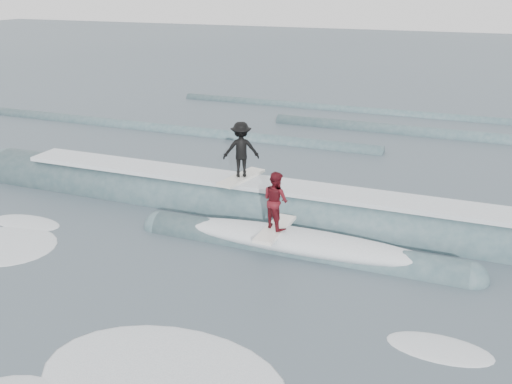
% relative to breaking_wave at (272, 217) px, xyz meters
% --- Properties ---
extents(ground, '(160.00, 160.00, 0.00)m').
position_rel_breaking_wave_xyz_m(ground, '(-0.28, -5.42, -0.05)').
color(ground, '#3B4B56').
rests_on(ground, ground).
extents(breaking_wave, '(23.40, 3.79, 2.02)m').
position_rel_breaking_wave_xyz_m(breaking_wave, '(0.00, 0.00, 0.00)').
color(breaking_wave, '#37535C').
rests_on(breaking_wave, ground).
extents(surfer_black, '(1.33, 2.07, 1.89)m').
position_rel_breaking_wave_xyz_m(surfer_black, '(-1.19, 0.34, 1.96)').
color(surfer_black, silver).
rests_on(surfer_black, ground).
extents(surfer_red, '(1.01, 2.01, 1.75)m').
position_rel_breaking_wave_xyz_m(surfer_red, '(0.79, -1.86, 1.28)').
color(surfer_red, white).
rests_on(surfer_red, ground).
extents(whitewater, '(14.81, 8.87, 0.10)m').
position_rel_breaking_wave_xyz_m(whitewater, '(-0.93, -7.49, -0.05)').
color(whitewater, white).
rests_on(whitewater, ground).
extents(far_swells, '(37.70, 8.65, 0.80)m').
position_rel_breaking_wave_xyz_m(far_swells, '(-0.27, 12.23, -0.05)').
color(far_swells, '#37535C').
rests_on(far_swells, ground).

